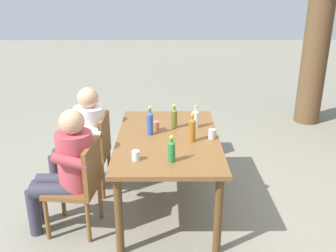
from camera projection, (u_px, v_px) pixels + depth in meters
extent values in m
plane|color=gray|center=(168.00, 206.00, 3.94)|extent=(24.00, 24.00, 0.00)
cube|color=brown|center=(168.00, 139.00, 3.67)|extent=(1.58, 0.99, 0.04)
cylinder|color=brown|center=(133.00, 146.00, 4.47)|extent=(0.07, 0.07, 0.73)
cylinder|color=brown|center=(119.00, 216.00, 3.14)|extent=(0.07, 0.07, 0.73)
cylinder|color=brown|center=(202.00, 146.00, 4.48)|extent=(0.07, 0.07, 0.73)
cylinder|color=brown|center=(218.00, 216.00, 3.15)|extent=(0.07, 0.07, 0.73)
cube|color=brown|center=(73.00, 188.00, 3.45)|extent=(0.49, 0.49, 0.04)
cube|color=brown|center=(92.00, 166.00, 3.34)|extent=(0.42, 0.09, 0.42)
cylinder|color=brown|center=(63.00, 197.00, 3.72)|extent=(0.04, 0.04, 0.41)
cylinder|color=brown|center=(47.00, 219.00, 3.37)|extent=(0.04, 0.04, 0.41)
cylinder|color=brown|center=(100.00, 199.00, 3.68)|extent=(0.04, 0.04, 0.41)
cylinder|color=brown|center=(88.00, 222.00, 3.33)|extent=(0.04, 0.04, 0.41)
cube|color=brown|center=(88.00, 154.00, 4.11)|extent=(0.46, 0.46, 0.04)
cube|color=brown|center=(105.00, 135.00, 4.02)|extent=(0.42, 0.06, 0.42)
cylinder|color=brown|center=(77.00, 165.00, 4.38)|extent=(0.04, 0.04, 0.41)
cylinder|color=brown|center=(67.00, 181.00, 4.02)|extent=(0.04, 0.04, 0.41)
cylinder|color=brown|center=(109.00, 165.00, 4.36)|extent=(0.04, 0.04, 0.41)
cylinder|color=brown|center=(103.00, 181.00, 4.01)|extent=(0.04, 0.04, 0.41)
cylinder|color=#B7424C|center=(75.00, 160.00, 3.35)|extent=(0.32, 0.32, 0.52)
sphere|color=tan|center=(72.00, 122.00, 3.22)|extent=(0.22, 0.22, 0.22)
cylinder|color=#383847|center=(59.00, 181.00, 3.52)|extent=(0.14, 0.40, 0.14)
cylinder|color=#383847|center=(40.00, 202.00, 3.60)|extent=(0.11, 0.11, 0.45)
cylinder|color=#B7424C|center=(79.00, 143.00, 3.50)|extent=(0.09, 0.31, 0.16)
cylinder|color=#383847|center=(53.00, 191.00, 3.35)|extent=(0.14, 0.40, 0.14)
cylinder|color=#383847|center=(34.00, 213.00, 3.43)|extent=(0.11, 0.11, 0.45)
cylinder|color=#B7424C|center=(70.00, 162.00, 3.14)|extent=(0.09, 0.31, 0.16)
cylinder|color=white|center=(90.00, 130.00, 4.01)|extent=(0.32, 0.32, 0.52)
sphere|color=tan|center=(88.00, 98.00, 3.89)|extent=(0.22, 0.22, 0.22)
cylinder|color=#383847|center=(75.00, 149.00, 4.19)|extent=(0.14, 0.40, 0.14)
cylinder|color=#383847|center=(60.00, 167.00, 4.27)|extent=(0.11, 0.11, 0.45)
cylinder|color=white|center=(93.00, 118.00, 4.16)|extent=(0.09, 0.31, 0.16)
cylinder|color=#383847|center=(72.00, 156.00, 4.02)|extent=(0.14, 0.40, 0.14)
cylinder|color=#383847|center=(55.00, 175.00, 4.10)|extent=(0.11, 0.11, 0.45)
cylinder|color=white|center=(86.00, 130.00, 3.81)|extent=(0.09, 0.31, 0.16)
cylinder|color=#566623|center=(174.00, 119.00, 3.88)|extent=(0.06, 0.06, 0.18)
cone|color=#566623|center=(174.00, 110.00, 3.84)|extent=(0.06, 0.06, 0.03)
cylinder|color=#566623|center=(174.00, 108.00, 3.84)|extent=(0.03, 0.03, 0.03)
cylinder|color=yellow|center=(174.00, 105.00, 3.83)|extent=(0.03, 0.03, 0.02)
cylinder|color=#996019|center=(192.00, 131.00, 3.54)|extent=(0.06, 0.06, 0.20)
cone|color=#996019|center=(193.00, 120.00, 3.50)|extent=(0.06, 0.06, 0.03)
cylinder|color=#996019|center=(193.00, 117.00, 3.49)|extent=(0.03, 0.03, 0.03)
cylinder|color=yellow|center=(193.00, 114.00, 3.48)|extent=(0.03, 0.03, 0.02)
cylinder|color=white|center=(196.00, 120.00, 3.89)|extent=(0.06, 0.06, 0.17)
cone|color=white|center=(196.00, 111.00, 3.86)|extent=(0.06, 0.06, 0.02)
cylinder|color=white|center=(196.00, 109.00, 3.85)|extent=(0.03, 0.03, 0.02)
cylinder|color=yellow|center=(196.00, 107.00, 3.84)|extent=(0.03, 0.03, 0.02)
cylinder|color=#287A38|center=(171.00, 152.00, 3.15)|extent=(0.06, 0.06, 0.17)
cone|color=#287A38|center=(172.00, 142.00, 3.12)|extent=(0.06, 0.06, 0.02)
cylinder|color=#287A38|center=(172.00, 139.00, 3.11)|extent=(0.03, 0.03, 0.02)
cylinder|color=yellow|center=(172.00, 137.00, 3.10)|extent=(0.03, 0.03, 0.02)
cylinder|color=#2D56A3|center=(150.00, 124.00, 3.70)|extent=(0.06, 0.06, 0.21)
cone|color=#2D56A3|center=(150.00, 113.00, 3.66)|extent=(0.06, 0.06, 0.03)
cylinder|color=#2D56A3|center=(150.00, 110.00, 3.65)|extent=(0.03, 0.03, 0.03)
cylinder|color=yellow|center=(150.00, 108.00, 3.64)|extent=(0.03, 0.03, 0.02)
cylinder|color=silver|center=(136.00, 156.00, 3.19)|extent=(0.07, 0.07, 0.08)
cylinder|color=#B2B7BC|center=(212.00, 134.00, 3.62)|extent=(0.07, 0.07, 0.09)
cylinder|color=#BC6B47|center=(156.00, 126.00, 3.83)|extent=(0.06, 0.06, 0.09)
cube|color=black|center=(203.00, 138.00, 5.06)|extent=(0.30, 0.14, 0.47)
cube|color=black|center=(195.00, 143.00, 5.09)|extent=(0.21, 0.06, 0.21)
cylinder|color=brown|center=(319.00, 24.00, 5.79)|extent=(0.40, 0.40, 3.16)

